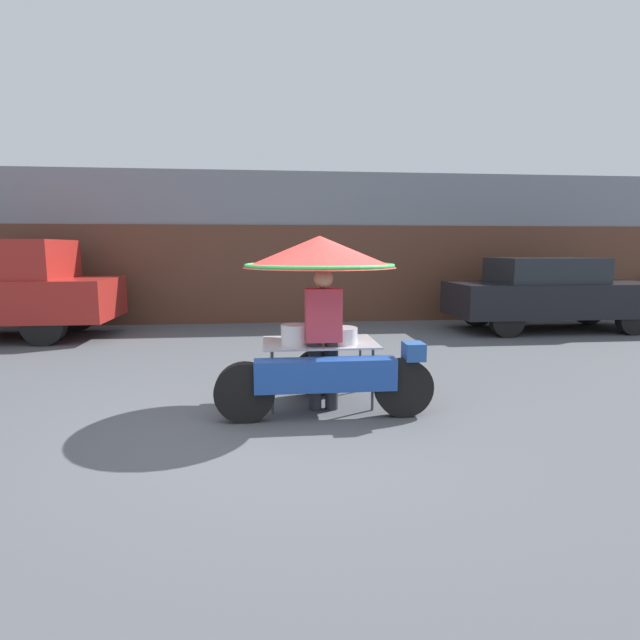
{
  "coord_description": "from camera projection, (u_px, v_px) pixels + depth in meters",
  "views": [
    {
      "loc": [
        -0.15,
        -4.64,
        1.73
      ],
      "look_at": [
        0.42,
        0.76,
        0.95
      ],
      "focal_mm": 28.0,
      "sensor_mm": 36.0,
      "label": 1
    }
  ],
  "objects": [
    {
      "name": "parked_car",
      "position": [
        550.0,
        293.0,
        10.49
      ],
      "size": [
        4.28,
        1.66,
        1.53
      ],
      "color": "black",
      "rests_on": "ground"
    },
    {
      "name": "vendor_person",
      "position": [
        323.0,
        333.0,
        5.29
      ],
      "size": [
        0.38,
        0.22,
        1.51
      ],
      "color": "#2D2D33",
      "rests_on": "ground"
    },
    {
      "name": "shopfront_building",
      "position": [
        272.0,
        248.0,
        12.47
      ],
      "size": [
        28.0,
        2.06,
        3.47
      ],
      "color": "gray",
      "rests_on": "ground"
    },
    {
      "name": "ground_plane",
      "position": [
        285.0,
        428.0,
        4.83
      ],
      "size": [
        36.0,
        36.0,
        0.0
      ],
      "primitive_type": "plane",
      "color": "#4C4F54"
    },
    {
      "name": "vendor_motorcycle_cart",
      "position": [
        321.0,
        280.0,
        5.39
      ],
      "size": [
        2.23,
        1.67,
        1.86
      ],
      "color": "black",
      "rests_on": "ground"
    }
  ]
}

